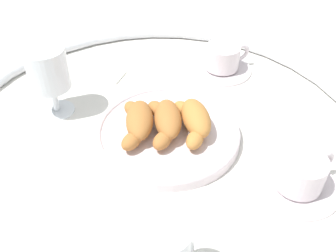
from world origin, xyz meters
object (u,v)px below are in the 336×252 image
Objects in this scene: juice_glass_left at (160,248)px; croissant_extra at (138,122)px; sugar_packet at (115,76)px; croissant_small at (166,121)px; croissant_large at (194,120)px; pastry_plate at (168,133)px; coffee_cup_near at (300,176)px; coffee_cup_far at (223,60)px; juice_glass_right at (48,70)px.

croissant_extra is at bearing 5.37° from juice_glass_left.
juice_glass_left is 2.80× the size of sugar_packet.
croissant_large is at bearing -91.43° from croissant_small.
croissant_extra is (0.00, 0.05, 0.03)m from pastry_plate.
coffee_cup_near and coffee_cup_far have the same top height.
croissant_large is 0.28m from juice_glass_right.
pastry_plate is 1.91× the size of croissant_extra.
pastry_plate is at bearing 148.27° from coffee_cup_far.
coffee_cup_far is (0.22, -0.14, -0.02)m from croissant_small.
croissant_small is 1.01× the size of coffee_cup_far.
pastry_plate is 0.23m from sugar_packet.
juice_glass_right is (0.09, 0.26, 0.05)m from croissant_large.
juice_glass_right is (0.22, 0.41, 0.07)m from coffee_cup_near.
croissant_large is 2.72× the size of sugar_packet.
juice_glass_right reaches higher than croissant_large.
croissant_extra is at bearing 88.69° from croissant_large.
sugar_packet is (0.21, 0.05, -0.04)m from croissant_extra.
croissant_extra is 0.19m from juice_glass_right.
pastry_plate is 1.87× the size of juice_glass_right.
croissant_small is at bearing 147.69° from coffee_cup_far.
croissant_small reaches higher than pastry_plate.
juice_glass_left is at bearing 175.24° from croissant_small.
juice_glass_right is (0.09, 0.21, 0.05)m from croissant_small.
coffee_cup_far is (0.22, -0.14, 0.01)m from pastry_plate.
juice_glass_left reaches higher than croissant_large.
croissant_large is at bearing 158.00° from coffee_cup_far.
croissant_small is (-0.00, 0.00, 0.03)m from pastry_plate.
sugar_packet is at bearing 36.23° from croissant_large.
pastry_plate is at bearing -5.40° from juice_glass_left.
croissant_extra is 0.29m from coffee_cup_far.
sugar_packet is at bearing 14.34° from croissant_extra.
sugar_packet is (0.11, -0.11, -0.09)m from juice_glass_right.
juice_glass_left is at bearing -145.31° from sugar_packet.
croissant_large is at bearing -118.29° from sugar_packet.
juice_glass_left is at bearing -153.38° from juice_glass_right.
croissant_large and croissant_extra have the same top height.
juice_glass_right is 0.18m from sugar_packet.
coffee_cup_near is (-0.13, -0.15, -0.02)m from croissant_large.
juice_glass_right is at bearing 26.62° from juice_glass_left.
coffee_cup_near is at bearing -122.07° from croissant_small.
croissant_large is at bearing -91.31° from croissant_extra.
croissant_large and croissant_small have the same top height.
coffee_cup_near is (-0.13, -0.25, -0.02)m from croissant_extra.
pastry_plate is 1.93× the size of coffee_cup_far.
croissant_large is at bearing -14.69° from juice_glass_left.
croissant_large is 1.00× the size of coffee_cup_near.
sugar_packet is at bearing 9.21° from juice_glass_left.
juice_glass_left reaches higher than sugar_packet.
croissant_small is 0.29m from juice_glass_left.
coffee_cup_near is 0.28m from juice_glass_left.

